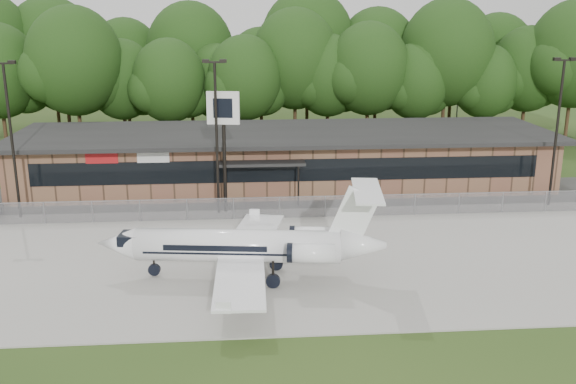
{
  "coord_description": "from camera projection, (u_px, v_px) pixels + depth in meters",
  "views": [
    {
      "loc": [
        -3.58,
        -24.97,
        13.0
      ],
      "look_at": [
        -0.68,
        12.0,
        2.67
      ],
      "focal_mm": 40.0,
      "sensor_mm": 36.0,
      "label": 1
    }
  ],
  "objects": [
    {
      "name": "parking_lot",
      "position": [
        289.0,
        199.0,
        46.46
      ],
      "size": [
        50.0,
        9.0,
        0.06
      ],
      "primitive_type": "cube",
      "color": "#383835",
      "rests_on": "ground"
    },
    {
      "name": "fence",
      "position": [
        295.0,
        207.0,
        41.94
      ],
      "size": [
        46.0,
        0.04,
        1.52
      ],
      "color": "gray",
      "rests_on": "ground"
    },
    {
      "name": "radio_mast",
      "position": [
        464.0,
        18.0,
        72.14
      ],
      "size": [
        0.2,
        0.2,
        25.0
      ],
      "primitive_type": "cylinder",
      "color": "gray",
      "rests_on": "ground"
    },
    {
      "name": "light_pole_left",
      "position": [
        10.0,
        129.0,
        40.63
      ],
      "size": [
        1.55,
        0.3,
        10.23
      ],
      "color": "black",
      "rests_on": "ground"
    },
    {
      "name": "light_pole_mid",
      "position": [
        216.0,
        126.0,
        41.61
      ],
      "size": [
        1.55,
        0.3,
        10.23
      ],
      "color": "black",
      "rests_on": "ground"
    },
    {
      "name": "terminal",
      "position": [
        285.0,
        157.0,
        50.15
      ],
      "size": [
        41.0,
        11.65,
        4.3
      ],
      "color": "brown",
      "rests_on": "ground"
    },
    {
      "name": "light_pole_right",
      "position": [
        558.0,
        121.0,
        43.34
      ],
      "size": [
        1.55,
        0.3,
        10.23
      ],
      "color": "black",
      "rests_on": "ground"
    },
    {
      "name": "business_jet",
      "position": [
        248.0,
        247.0,
        32.03
      ],
      "size": [
        14.65,
        13.1,
        4.93
      ],
      "rotation": [
        0.0,
        0.0,
        -0.13
      ],
      "color": "white",
      "rests_on": "ground"
    },
    {
      "name": "apron",
      "position": [
        306.0,
        257.0,
        35.41
      ],
      "size": [
        64.0,
        18.0,
        0.08
      ],
      "primitive_type": "cube",
      "color": "#9E9B93",
      "rests_on": "ground"
    },
    {
      "name": "ground",
      "position": [
        325.0,
        325.0,
        27.74
      ],
      "size": [
        160.0,
        160.0,
        0.0
      ],
      "primitive_type": "plane",
      "color": "#274117",
      "rests_on": "ground"
    },
    {
      "name": "treeline",
      "position": [
        272.0,
        69.0,
        66.06
      ],
      "size": [
        72.0,
        12.0,
        15.0
      ],
      "primitive_type": null,
      "color": "#153811",
      "rests_on": "ground"
    },
    {
      "name": "pole_sign",
      "position": [
        223.0,
        121.0,
        41.85
      ],
      "size": [
        2.15,
        0.58,
        8.17
      ],
      "rotation": [
        0.0,
        0.0,
        -0.16
      ],
      "color": "black",
      "rests_on": "ground"
    }
  ]
}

